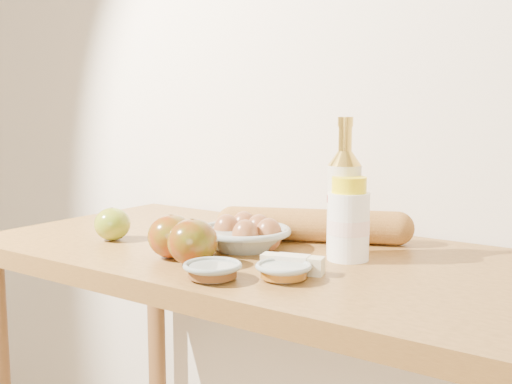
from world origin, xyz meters
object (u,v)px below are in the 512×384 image
cream_bottle (348,222)px  bourbon_bottle (344,200)px  table (265,310)px  baguette (313,225)px  egg_bowl (245,235)px

cream_bottle → bourbon_bottle: bearing=152.0°
table → bourbon_bottle: (0.15, 0.05, 0.23)m
cream_bottle → table: bearing=-151.5°
cream_bottle → baguette: cream_bottle is taller
cream_bottle → egg_bowl: size_ratio=0.63×
egg_bowl → baguette: baguette is taller
bourbon_bottle → egg_bowl: (-0.18, -0.07, -0.08)m
table → baguette: size_ratio=2.93×
table → bourbon_bottle: bearing=19.4°
cream_bottle → baguette: bearing=163.6°
bourbon_bottle → table: bearing=-162.7°
table → baguette: 0.20m
bourbon_bottle → baguette: bearing=144.5°
table → baguette: baguette is taller
bourbon_bottle → baguette: (-0.11, 0.07, -0.07)m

